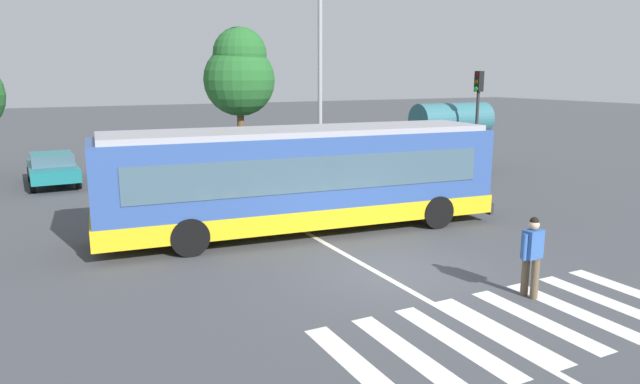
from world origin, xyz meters
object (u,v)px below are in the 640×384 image
(pedestrian_crossing_street, at_px, (532,252))
(bus_stop_shelter, at_px, (451,120))
(parked_car_champagne, at_px, (123,163))
(city_transit_bus, at_px, (302,179))
(parked_car_charcoal, at_px, (235,153))
(parked_car_black, at_px, (287,151))
(twin_arm_street_lamp, at_px, (320,42))
(traffic_light_far_corner, at_px, (478,106))
(parked_car_teal, at_px, (52,167))
(background_tree_right, at_px, (240,73))
(parked_car_white, at_px, (182,159))

(pedestrian_crossing_street, relative_size, bus_stop_shelter, 0.43)
(parked_car_champagne, distance_m, bus_stop_shelter, 15.28)
(city_transit_bus, relative_size, pedestrian_crossing_street, 6.95)
(parked_car_charcoal, distance_m, parked_car_black, 2.67)
(city_transit_bus, xyz_separation_m, pedestrian_crossing_street, (2.04, -6.79, -0.62))
(twin_arm_street_lamp, bearing_deg, parked_car_charcoal, 131.90)
(pedestrian_crossing_street, distance_m, bus_stop_shelter, 16.30)
(twin_arm_street_lamp, bearing_deg, city_transit_bus, -120.08)
(twin_arm_street_lamp, bearing_deg, parked_car_champagne, 161.83)
(traffic_light_far_corner, height_order, bus_stop_shelter, traffic_light_far_corner)
(parked_car_teal, distance_m, parked_car_black, 10.87)
(parked_car_champagne, relative_size, traffic_light_far_corner, 0.95)
(parked_car_charcoal, distance_m, bus_stop_shelter, 10.60)
(traffic_light_far_corner, bearing_deg, bus_stop_shelter, 87.24)
(traffic_light_far_corner, relative_size, background_tree_right, 0.69)
(city_transit_bus, xyz_separation_m, parked_car_white, (-0.81, 11.28, -0.82))
(pedestrian_crossing_street, xyz_separation_m, twin_arm_street_lamp, (2.88, 15.30, 5.02))
(parked_car_white, bearing_deg, bus_stop_shelter, -21.05)
(parked_car_black, bearing_deg, pedestrian_crossing_street, -97.95)
(city_transit_bus, xyz_separation_m, parked_car_charcoal, (1.95, 11.83, -0.82))
(parked_car_teal, xyz_separation_m, background_tree_right, (8.88, 1.51, 3.89))
(city_transit_bus, height_order, parked_car_white, city_transit_bus)
(city_transit_bus, distance_m, parked_car_champagne, 11.78)
(parked_car_black, bearing_deg, city_transit_bus, -111.71)
(parked_car_charcoal, bearing_deg, twin_arm_street_lamp, -48.10)
(parked_car_teal, xyz_separation_m, parked_car_charcoal, (8.21, 0.52, 0.00))
(city_transit_bus, xyz_separation_m, traffic_light_far_corner, (10.99, 4.86, 1.58))
(city_transit_bus, bearing_deg, parked_car_charcoal, 80.66)
(twin_arm_street_lamp, relative_size, background_tree_right, 1.43)
(traffic_light_far_corner, bearing_deg, twin_arm_street_lamp, 149.01)
(pedestrian_crossing_street, xyz_separation_m, background_tree_right, (0.58, 19.61, 3.68))
(bus_stop_shelter, bearing_deg, background_tree_right, 144.15)
(parked_car_black, relative_size, background_tree_right, 0.66)
(background_tree_right, bearing_deg, parked_car_white, -155.84)
(parked_car_charcoal, xyz_separation_m, bus_stop_shelter, (9.13, -5.12, 1.65))
(parked_car_teal, distance_m, parked_car_white, 5.46)
(parked_car_white, bearing_deg, parked_car_teal, 179.71)
(city_transit_bus, distance_m, parked_car_charcoal, 12.01)
(traffic_light_far_corner, bearing_deg, parked_car_black, 133.55)
(parked_car_black, xyz_separation_m, twin_arm_street_lamp, (0.32, -3.07, 5.22))
(parked_car_black, relative_size, bus_stop_shelter, 1.12)
(pedestrian_crossing_street, bearing_deg, parked_car_champagne, 106.86)
(parked_car_charcoal, relative_size, twin_arm_street_lamp, 0.47)
(parked_car_white, bearing_deg, pedestrian_crossing_street, -81.04)
(parked_car_black, bearing_deg, parked_car_teal, -178.58)
(bus_stop_shelter, relative_size, background_tree_right, 0.59)
(parked_car_charcoal, height_order, bus_stop_shelter, bus_stop_shelter)
(pedestrian_crossing_street, bearing_deg, bus_stop_shelter, 56.20)
(parked_car_champagne, xyz_separation_m, background_tree_right, (6.04, 1.57, 3.89))
(parked_car_white, bearing_deg, traffic_light_far_corner, -28.53)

